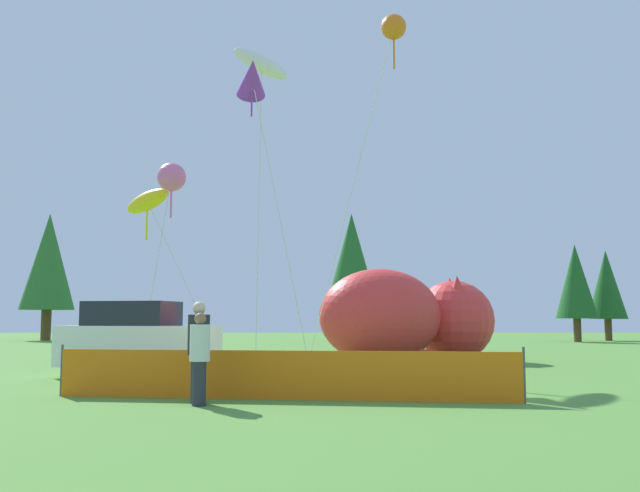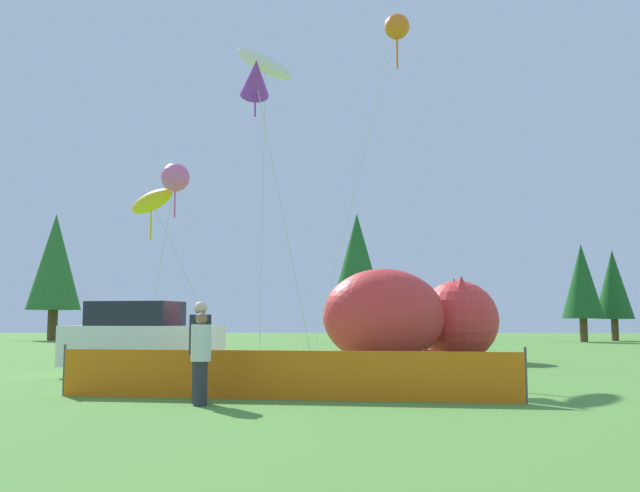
# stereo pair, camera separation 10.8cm
# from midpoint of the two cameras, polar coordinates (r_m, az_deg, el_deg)

# --- Properties ---
(ground_plane) EXTENTS (120.00, 120.00, 0.00)m
(ground_plane) POSITION_cam_midpoint_polar(r_m,az_deg,el_deg) (17.13, -4.00, -10.97)
(ground_plane) COLOR #548C38
(parked_car) EXTENTS (4.34, 2.42, 1.99)m
(parked_car) POSITION_cam_midpoint_polar(r_m,az_deg,el_deg) (19.64, -14.31, -7.25)
(parked_car) COLOR white
(parked_car) RESTS_ON ground
(folding_chair) EXTENTS (0.68, 0.68, 0.85)m
(folding_chair) POSITION_cam_midpoint_polar(r_m,az_deg,el_deg) (16.33, 9.00, -9.41)
(folding_chair) COLOR maroon
(folding_chair) RESTS_ON ground
(inflatable_cat) EXTENTS (7.04, 5.62, 3.24)m
(inflatable_cat) POSITION_cam_midpoint_polar(r_m,az_deg,el_deg) (25.19, 6.92, -5.87)
(inflatable_cat) COLOR red
(inflatable_cat) RESTS_ON ground
(safety_fence) EXTENTS (8.96, 1.28, 1.02)m
(safety_fence) POSITION_cam_midpoint_polar(r_m,az_deg,el_deg) (13.87, -2.98, -10.26)
(safety_fence) COLOR orange
(safety_fence) RESTS_ON ground
(spectator_in_blue_shirt) EXTENTS (0.36, 0.36, 1.65)m
(spectator_in_blue_shirt) POSITION_cam_midpoint_polar(r_m,az_deg,el_deg) (13.03, -9.57, -8.57)
(spectator_in_blue_shirt) COLOR #2D2D38
(spectator_in_blue_shirt) RESTS_ON ground
(spectator_in_black_shirt) EXTENTS (0.40, 0.40, 1.85)m
(spectator_in_black_shirt) POSITION_cam_midpoint_polar(r_m,az_deg,el_deg) (13.42, -9.66, -8.01)
(spectator_in_black_shirt) COLOR #2D2D38
(spectator_in_black_shirt) RESTS_ON ground
(kite_pink_octopus) EXTENTS (1.35, 0.91, 6.46)m
(kite_pink_octopus) POSITION_cam_midpoint_polar(r_m,az_deg,el_deg) (23.16, -11.67, 5.37)
(kite_pink_octopus) COLOR silver
(kite_pink_octopus) RESTS_ON ground
(kite_orange_flower) EXTENTS (3.03, 1.49, 10.67)m
(kite_orange_flower) POSITION_cam_midpoint_polar(r_m,az_deg,el_deg) (22.51, 5.98, 16.87)
(kite_orange_flower) COLOR silver
(kite_orange_flower) RESTS_ON ground
(kite_white_ghost) EXTENTS (2.27, 2.52, 10.97)m
(kite_white_ghost) POSITION_cam_midpoint_polar(r_m,az_deg,el_deg) (25.97, -4.55, 14.23)
(kite_white_ghost) COLOR silver
(kite_white_ghost) RESTS_ON ground
(kite_yellow_hero) EXTENTS (3.78, 2.03, 5.94)m
(kite_yellow_hero) POSITION_cam_midpoint_polar(r_m,az_deg,el_deg) (24.39, -13.50, 3.45)
(kite_yellow_hero) COLOR silver
(kite_yellow_hero) RESTS_ON ground
(kite_purple_delta) EXTENTS (2.51, 1.74, 10.15)m
(kite_purple_delta) POSITION_cam_midpoint_polar(r_m,az_deg,el_deg) (23.96, -5.34, 13.21)
(kite_purple_delta) COLOR silver
(kite_purple_delta) RESTS_ON ground
(horizon_tree_east) EXTENTS (2.63, 2.63, 6.28)m
(horizon_tree_east) POSITION_cam_midpoint_polar(r_m,az_deg,el_deg) (53.37, 22.16, -2.89)
(horizon_tree_east) COLOR brown
(horizon_tree_east) RESTS_ON ground
(horizon_tree_west) EXTENTS (2.70, 2.70, 6.44)m
(horizon_tree_west) POSITION_cam_midpoint_polar(r_m,az_deg,el_deg) (49.98, 19.98, -2.69)
(horizon_tree_west) COLOR brown
(horizon_tree_west) RESTS_ON ground
(horizon_tree_mid) EXTENTS (3.77, 3.77, 8.99)m
(horizon_tree_mid) POSITION_cam_midpoint_polar(r_m,az_deg,el_deg) (54.06, -20.69, -1.21)
(horizon_tree_mid) COLOR brown
(horizon_tree_mid) RESTS_ON ground
(horizon_tree_northeast) EXTENTS (3.53, 3.53, 8.43)m
(horizon_tree_northeast) POSITION_cam_midpoint_polar(r_m,az_deg,el_deg) (46.63, 2.75, -1.33)
(horizon_tree_northeast) COLOR brown
(horizon_tree_northeast) RESTS_ON ground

